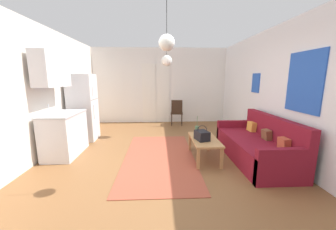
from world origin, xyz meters
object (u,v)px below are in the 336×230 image
at_px(coffee_table, 204,141).
at_px(bamboo_vase, 197,131).
at_px(accent_chair, 177,111).
at_px(couch, 258,146).
at_px(handbag, 202,135).
at_px(pendant_lamp_near, 167,43).
at_px(refrigerator, 83,108).
at_px(pendant_lamp_far, 167,61).

relative_size(coffee_table, bamboo_vase, 2.44).
bearing_deg(accent_chair, couch, 119.52).
relative_size(handbag, pendant_lamp_near, 0.48).
relative_size(bamboo_vase, accent_chair, 0.46).
height_order(bamboo_vase, refrigerator, refrigerator).
height_order(couch, pendant_lamp_near, pendant_lamp_near).
bearing_deg(refrigerator, bamboo_vase, -22.97).
xyz_separation_m(pendant_lamp_near, pendant_lamp_far, (0.11, 2.69, -0.00)).
bearing_deg(pendant_lamp_near, couch, 24.36).
distance_m(refrigerator, pendant_lamp_far, 2.58).
bearing_deg(couch, refrigerator, 159.03).
relative_size(couch, refrigerator, 1.18).
distance_m(coffee_table, refrigerator, 3.31).
relative_size(coffee_table, pendant_lamp_near, 1.43).
bearing_deg(pendant_lamp_far, accent_chair, 71.41).
distance_m(accent_chair, pendant_lamp_far, 2.06).
distance_m(pendant_lamp_near, pendant_lamp_far, 2.69).
bearing_deg(handbag, refrigerator, 151.88).
relative_size(refrigerator, pendant_lamp_far, 2.31).
height_order(couch, bamboo_vase, couch).
xyz_separation_m(refrigerator, pendant_lamp_far, (2.24, 0.29, 1.25)).
bearing_deg(refrigerator, pendant_lamp_far, 7.46).
xyz_separation_m(coffee_table, pendant_lamp_near, (-0.81, -0.96, 1.75)).
distance_m(handbag, accent_chair, 3.03).
bearing_deg(pendant_lamp_far, pendant_lamp_near, -92.31).
bearing_deg(accent_chair, refrigerator, 34.49).
height_order(refrigerator, accent_chair, refrigerator).
bearing_deg(accent_chair, coffee_table, 100.88).
relative_size(couch, pendant_lamp_far, 2.72).
relative_size(refrigerator, accent_chair, 1.93).
distance_m(couch, accent_chair, 3.34).
height_order(coffee_table, pendant_lamp_near, pendant_lamp_near).
height_order(coffee_table, bamboo_vase, bamboo_vase).
bearing_deg(coffee_table, refrigerator, 153.91).
xyz_separation_m(refrigerator, pendant_lamp_near, (2.13, -2.40, 1.25)).
bearing_deg(pendant_lamp_far, coffee_table, -68.00).
bearing_deg(handbag, bamboo_vase, 96.32).
bearing_deg(pendant_lamp_near, refrigerator, 131.67).
bearing_deg(bamboo_vase, couch, -16.02).
bearing_deg(couch, accent_chair, 114.44).
xyz_separation_m(handbag, accent_chair, (-0.22, 3.02, -0.03)).
height_order(accent_chair, pendant_lamp_far, pendant_lamp_far).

